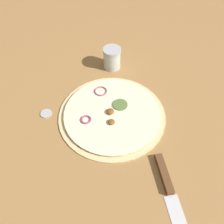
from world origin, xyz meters
TOP-DOWN VIEW (x-y plane):
  - ground_plane at (0.00, 0.00)m, footprint 3.00×3.00m
  - pizza at (-0.00, -0.00)m, footprint 0.34×0.34m
  - knife at (0.16, 0.23)m, footprint 0.24×0.18m
  - spice_jar at (-0.21, -0.09)m, footprint 0.06×0.06m
  - loose_cap at (0.08, -0.20)m, footprint 0.04×0.04m

SIDE VIEW (x-z plane):
  - ground_plane at x=0.00m, z-range 0.00..0.00m
  - loose_cap at x=0.08m, z-range 0.00..0.01m
  - pizza at x=0.00m, z-range -0.01..0.02m
  - knife at x=0.16m, z-range 0.00..0.02m
  - spice_jar at x=-0.21m, z-range 0.00..0.08m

